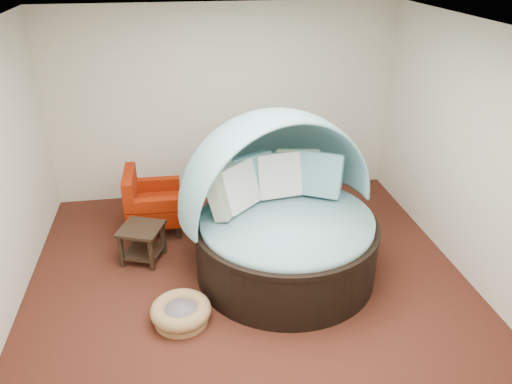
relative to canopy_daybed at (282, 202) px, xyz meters
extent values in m
plane|color=#4D2216|center=(-0.41, -0.34, -0.89)|extent=(5.00, 5.00, 0.00)
plane|color=beige|center=(-0.41, 2.16, 0.51)|extent=(5.00, 0.00, 5.00)
plane|color=beige|center=(-0.41, -2.84, 0.51)|extent=(5.00, 0.00, 5.00)
plane|color=beige|center=(2.09, -0.34, 0.51)|extent=(0.00, 5.00, 5.00)
plane|color=white|center=(-0.41, -0.34, 1.91)|extent=(5.00, 5.00, 0.00)
cylinder|color=black|center=(0.04, -0.12, -0.57)|extent=(2.56, 2.56, 0.63)
cylinder|color=black|center=(0.04, -0.12, -0.23)|extent=(2.58, 2.58, 0.06)
cylinder|color=#90C9CF|center=(0.04, -0.12, -0.19)|extent=(2.41, 2.41, 0.14)
cube|color=#386540|center=(-0.64, 0.06, 0.15)|extent=(0.51, 0.60, 0.55)
cube|color=white|center=(-0.48, 0.15, 0.15)|extent=(0.59, 0.58, 0.55)
cube|color=#65A7B0|center=(-0.26, 0.37, 0.15)|extent=(0.60, 0.50, 0.55)
cube|color=white|center=(0.04, 0.38, 0.15)|extent=(0.56, 0.37, 0.55)
cube|color=#386540|center=(0.29, 0.46, 0.15)|extent=(0.57, 0.39, 0.55)
cube|color=#65A7B0|center=(0.53, 0.32, 0.15)|extent=(0.60, 0.51, 0.55)
cylinder|color=olive|center=(-1.20, -0.77, -0.85)|extent=(0.68, 0.68, 0.06)
torus|color=olive|center=(-1.20, -0.77, -0.75)|extent=(0.77, 0.77, 0.16)
cylinder|color=slate|center=(-1.20, -0.77, -0.77)|extent=(0.46, 0.46, 0.10)
cylinder|color=black|center=(-1.77, 0.87, -0.80)|extent=(0.07, 0.07, 0.18)
cylinder|color=black|center=(-1.76, 1.46, -0.80)|extent=(0.07, 0.07, 0.18)
cylinder|color=black|center=(-1.18, 0.86, -0.80)|extent=(0.07, 0.07, 0.18)
cylinder|color=black|center=(-1.17, 1.45, -0.80)|extent=(0.07, 0.07, 0.18)
cube|color=maroon|center=(-1.47, 1.16, -0.58)|extent=(0.75, 0.75, 0.25)
cube|color=maroon|center=(-1.76, 1.17, -0.24)|extent=(0.15, 0.74, 0.43)
cube|color=maroon|center=(-1.43, 0.85, -0.37)|extent=(0.59, 0.13, 0.18)
cube|color=maroon|center=(-1.42, 1.47, -0.37)|extent=(0.59, 0.13, 0.18)
cube|color=black|center=(-1.62, 0.43, -0.45)|extent=(0.61, 0.61, 0.04)
cube|color=black|center=(-1.62, 0.43, -0.77)|extent=(0.54, 0.54, 0.03)
cube|color=black|center=(-1.86, 0.31, -0.68)|extent=(0.06, 0.06, 0.42)
cube|color=black|center=(-1.73, 0.67, -0.68)|extent=(0.06, 0.06, 0.42)
cube|color=black|center=(-1.51, 0.18, -0.68)|extent=(0.06, 0.06, 0.42)
cube|color=black|center=(-1.37, 0.54, -0.68)|extent=(0.06, 0.06, 0.42)
camera|label=1|loc=(-1.10, -4.85, 2.62)|focal=35.00mm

